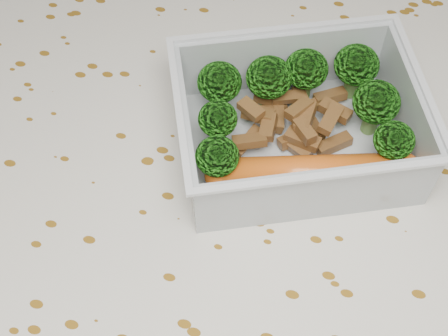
# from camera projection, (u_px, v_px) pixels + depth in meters

# --- Properties ---
(dining_table) EXTENTS (1.40, 0.90, 0.75)m
(dining_table) POSITION_uv_depth(u_px,v_px,m) (217.00, 228.00, 0.56)
(dining_table) COLOR brown
(dining_table) RESTS_ON ground
(tablecloth) EXTENTS (1.46, 0.96, 0.19)m
(tablecloth) POSITION_uv_depth(u_px,v_px,m) (217.00, 199.00, 0.52)
(tablecloth) COLOR silver
(tablecloth) RESTS_ON dining_table
(lunch_container) EXTENTS (0.23, 0.21, 0.06)m
(lunch_container) POSITION_uv_depth(u_px,v_px,m) (297.00, 130.00, 0.49)
(lunch_container) COLOR silver
(lunch_container) RESTS_ON tablecloth
(broccoli_florets) EXTENTS (0.17, 0.15, 0.05)m
(broccoli_florets) POSITION_uv_depth(u_px,v_px,m) (298.00, 97.00, 0.48)
(broccoli_florets) COLOR #608C3F
(broccoli_florets) RESTS_ON lunch_container
(meat_pile) EXTENTS (0.10, 0.09, 0.03)m
(meat_pile) POSITION_uv_depth(u_px,v_px,m) (294.00, 121.00, 0.50)
(meat_pile) COLOR brown
(meat_pile) RESTS_ON lunch_container
(sausage) EXTENTS (0.16, 0.07, 0.03)m
(sausage) POSITION_uv_depth(u_px,v_px,m) (313.00, 173.00, 0.47)
(sausage) COLOR #D25A16
(sausage) RESTS_ON lunch_container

